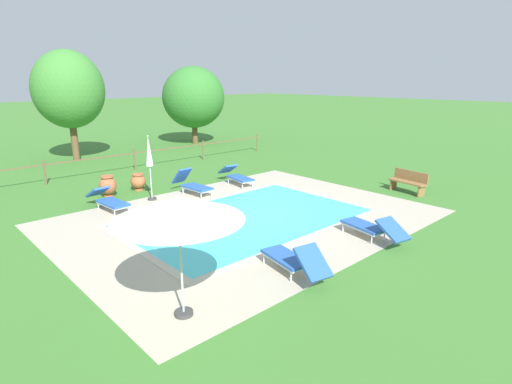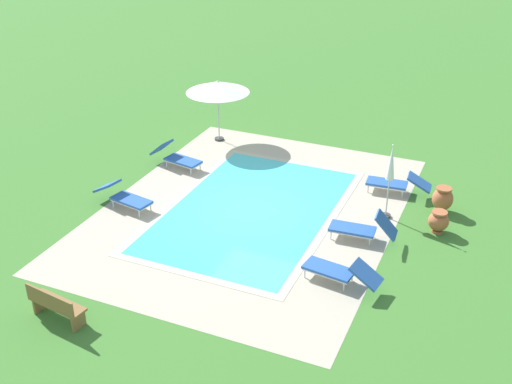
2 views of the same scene
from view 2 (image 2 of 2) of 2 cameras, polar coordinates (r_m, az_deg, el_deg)
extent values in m
plane|color=#3D752D|center=(19.64, -0.40, -1.64)|extent=(160.00, 160.00, 0.00)
cube|color=#B2A893|center=(19.64, -0.40, -1.63)|extent=(11.42, 8.67, 0.01)
cube|color=#42CCD6|center=(19.64, -0.40, -1.63)|extent=(7.40, 4.66, 0.01)
cube|color=#C0B59F|center=(18.91, 6.42, -3.04)|extent=(7.88, 0.24, 0.01)
cube|color=#C0B59F|center=(20.63, -6.63, -0.29)|extent=(7.88, 0.24, 0.01)
cube|color=#C0B59F|center=(16.75, -5.70, -7.48)|extent=(0.24, 4.66, 0.01)
cube|color=#C0B59F|center=(22.80, 3.47, 2.70)|extent=(0.24, 4.66, 0.01)
cube|color=#2856A8|center=(21.03, 11.70, 0.80)|extent=(0.69, 1.34, 0.07)
cube|color=#2856A8|center=(20.87, 14.51, 0.86)|extent=(0.65, 0.82, 0.46)
cube|color=silver|center=(21.05, 11.69, 0.67)|extent=(0.66, 1.31, 0.04)
cylinder|color=silver|center=(20.94, 10.06, 0.31)|extent=(0.04, 0.04, 0.28)
cylinder|color=silver|center=(21.39, 10.31, 0.90)|extent=(0.04, 0.04, 0.28)
cylinder|color=silver|center=(20.83, 13.05, -0.15)|extent=(0.04, 0.04, 0.28)
cylinder|color=silver|center=(21.29, 13.23, 0.45)|extent=(0.04, 0.04, 0.28)
cube|color=#2856A8|center=(19.92, -11.18, -0.72)|extent=(0.83, 1.39, 0.07)
cube|color=#2856A8|center=(20.51, -13.27, 0.54)|extent=(0.73, 0.87, 0.47)
cube|color=silver|center=(19.95, -11.16, -0.86)|extent=(0.80, 1.36, 0.04)
cylinder|color=silver|center=(19.81, -9.48, -1.31)|extent=(0.04, 0.04, 0.28)
cylinder|color=silver|center=(19.50, -10.49, -1.91)|extent=(0.04, 0.04, 0.28)
cylinder|color=silver|center=(20.52, -11.75, -0.46)|extent=(0.04, 0.04, 0.28)
cylinder|color=silver|center=(20.22, -12.76, -1.02)|extent=(0.04, 0.04, 0.28)
cube|color=#2856A8|center=(16.46, 6.57, -6.92)|extent=(0.78, 1.37, 0.07)
cube|color=#2856A8|center=(16.03, 9.90, -7.33)|extent=(0.70, 0.84, 0.48)
cube|color=silver|center=(16.49, 6.56, -7.08)|extent=(0.75, 1.34, 0.04)
cylinder|color=silver|center=(16.56, 4.42, -7.30)|extent=(0.04, 0.04, 0.28)
cylinder|color=silver|center=(16.94, 5.23, -6.45)|extent=(0.04, 0.04, 0.28)
cylinder|color=silver|center=(16.20, 7.92, -8.43)|extent=(0.04, 0.04, 0.28)
cylinder|color=silver|center=(16.58, 8.66, -7.53)|extent=(0.04, 0.04, 0.28)
cube|color=#2856A8|center=(22.31, -6.60, 2.84)|extent=(0.84, 1.39, 0.07)
cube|color=#2856A8|center=(22.81, -8.50, 4.01)|extent=(0.72, 0.80, 0.59)
cube|color=silver|center=(22.34, -6.59, 2.71)|extent=(0.80, 1.36, 0.04)
cylinder|color=silver|center=(22.24, -5.06, 2.33)|extent=(0.04, 0.04, 0.28)
cylinder|color=silver|center=(21.89, -5.90, 1.86)|extent=(0.04, 0.04, 0.28)
cylinder|color=silver|center=(22.90, -7.22, 2.99)|extent=(0.04, 0.04, 0.28)
cylinder|color=silver|center=(22.56, -8.06, 2.54)|extent=(0.04, 0.04, 0.28)
cube|color=#2856A8|center=(18.26, 8.68, -3.29)|extent=(0.69, 1.34, 0.07)
cube|color=#2856A8|center=(18.00, 11.66, -2.93)|extent=(0.64, 0.66, 0.66)
cube|color=silver|center=(18.29, 8.66, -3.44)|extent=(0.66, 1.31, 0.04)
cylinder|color=silver|center=(18.22, 6.77, -3.87)|extent=(0.04, 0.04, 0.28)
cylinder|color=silver|center=(18.65, 7.14, -3.10)|extent=(0.04, 0.04, 0.28)
cylinder|color=silver|center=(18.06, 10.19, -4.45)|extent=(0.04, 0.04, 0.28)
cylinder|color=silver|center=(18.50, 10.47, -3.65)|extent=(0.04, 0.04, 0.28)
cylinder|color=#383838|center=(24.70, -3.33, 4.81)|extent=(0.36, 0.36, 0.08)
cylinder|color=#B2B5B7|center=(24.29, -3.40, 7.25)|extent=(0.04, 0.04, 2.33)
cone|color=white|center=(23.97, -3.47, 9.44)|extent=(2.40, 2.40, 0.42)
sphere|color=white|center=(23.90, -3.48, 9.94)|extent=(0.06, 0.06, 0.06)
cylinder|color=#383838|center=(19.65, 11.59, -2.11)|extent=(0.32, 0.32, 0.08)
cylinder|color=#B2B5B7|center=(19.36, 11.76, -0.55)|extent=(0.04, 0.04, 1.29)
cone|color=white|center=(18.85, 12.10, 2.61)|extent=(0.26, 0.26, 1.06)
sphere|color=white|center=(18.62, 12.26, 4.15)|extent=(0.05, 0.05, 0.05)
cube|color=olive|center=(15.70, -17.46, -9.58)|extent=(0.65, 1.55, 0.06)
cube|color=olive|center=(15.46, -18.12, -9.26)|extent=(0.26, 1.49, 0.40)
cube|color=olive|center=(16.25, -18.88, -9.45)|extent=(0.40, 0.12, 0.41)
cube|color=olive|center=(15.43, -15.71, -11.12)|extent=(0.40, 0.12, 0.41)
cylinder|color=#A85B38|center=(19.23, 16.00, -3.38)|extent=(0.33, 0.33, 0.08)
ellipsoid|color=#A85B38|center=(19.07, 16.12, -2.54)|extent=(0.60, 0.60, 0.57)
cylinder|color=#A85B38|center=(18.93, 16.24, -1.79)|extent=(0.45, 0.45, 0.06)
cylinder|color=#A85B38|center=(20.36, 16.32, -1.60)|extent=(0.35, 0.35, 0.08)
ellipsoid|color=#A85B38|center=(20.18, 16.47, -0.61)|extent=(0.64, 0.64, 0.72)
cylinder|color=#A85B38|center=(20.02, 16.60, 0.29)|extent=(0.48, 0.48, 0.06)
camera|label=1|loc=(29.47, -11.20, 16.91)|focal=28.69mm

